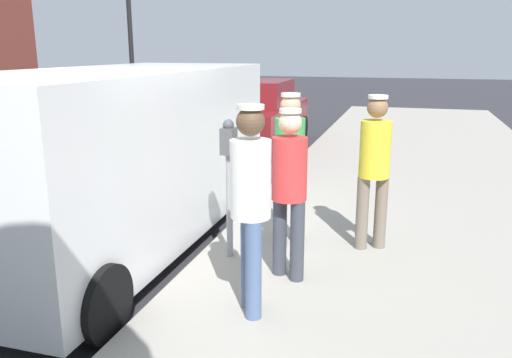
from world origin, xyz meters
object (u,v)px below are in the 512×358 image
(pedestrian_in_red, at_px, (289,184))
(parked_van, at_px, (122,153))
(pedestrian_in_green, at_px, (290,159))
(traffic_light_corner, at_px, (107,14))
(parking_meter_near, at_px, (229,165))
(pedestrian_in_white, at_px, (251,197))
(parked_sedan_ahead, at_px, (255,117))
(pedestrian_in_yellow, at_px, (374,162))

(pedestrian_in_red, xyz_separation_m, parked_van, (-2.24, 0.71, 0.04))
(pedestrian_in_red, height_order, pedestrian_in_green, pedestrian_in_green)
(pedestrian_in_red, distance_m, traffic_light_corner, 15.00)
(pedestrian_in_green, relative_size, traffic_light_corner, 0.34)
(parking_meter_near, xyz_separation_m, parked_van, (-1.50, 0.37, -0.03))
(pedestrian_in_white, bearing_deg, pedestrian_in_red, 79.02)
(pedestrian_in_white, xyz_separation_m, traffic_light_corner, (-8.95, 12.46, 2.32))
(parking_meter_near, bearing_deg, parked_sedan_ahead, 104.22)
(parking_meter_near, relative_size, parked_van, 0.29)
(pedestrian_in_white, bearing_deg, pedestrian_in_yellow, 63.99)
(pedestrian_in_yellow, relative_size, parked_van, 0.34)
(pedestrian_in_red, xyz_separation_m, pedestrian_in_white, (-0.15, -0.78, 0.08))
(pedestrian_in_yellow, bearing_deg, parked_van, -173.91)
(pedestrian_in_red, xyz_separation_m, traffic_light_corner, (-9.10, 11.68, 2.40))
(pedestrian_in_red, relative_size, pedestrian_in_green, 0.96)
(parking_meter_near, xyz_separation_m, traffic_light_corner, (-8.37, 11.33, 2.34))
(parking_meter_near, xyz_separation_m, pedestrian_in_white, (0.58, -1.13, 0.01))
(parked_van, bearing_deg, pedestrian_in_white, -35.63)
(pedestrian_in_green, xyz_separation_m, parked_van, (-2.03, -0.22, -0.01))
(pedestrian_in_green, height_order, traffic_light_corner, traffic_light_corner)
(parked_sedan_ahead, relative_size, traffic_light_corner, 0.85)
(pedestrian_in_white, bearing_deg, traffic_light_corner, 125.70)
(pedestrian_in_white, height_order, pedestrian_in_green, pedestrian_in_white)
(pedestrian_in_white, relative_size, parked_van, 0.35)
(pedestrian_in_red, bearing_deg, parking_meter_near, 154.80)
(parking_meter_near, distance_m, traffic_light_corner, 14.28)
(parked_sedan_ahead, bearing_deg, parking_meter_near, -75.78)
(pedestrian_in_green, height_order, parked_sedan_ahead, pedestrian_in_green)
(pedestrian_in_white, xyz_separation_m, parked_sedan_ahead, (-2.36, 8.11, -0.45))
(parking_meter_near, relative_size, pedestrian_in_green, 0.87)
(pedestrian_in_green, xyz_separation_m, traffic_light_corner, (-8.89, 10.74, 2.35))
(parking_meter_near, xyz_separation_m, pedestrian_in_green, (0.53, 0.59, -0.02))
(pedestrian_in_white, bearing_deg, parking_meter_near, 117.44)
(parked_van, bearing_deg, pedestrian_in_green, 6.23)
(pedestrian_in_yellow, xyz_separation_m, traffic_light_corner, (-9.83, 10.64, 2.36))
(parked_sedan_ahead, bearing_deg, parked_van, -87.66)
(pedestrian_in_green, distance_m, parked_van, 2.04)
(pedestrian_in_green, relative_size, parked_van, 0.34)
(pedestrian_in_yellow, xyz_separation_m, parked_sedan_ahead, (-3.24, 6.30, -0.41))
(pedestrian_in_yellow, relative_size, traffic_light_corner, 0.34)
(pedestrian_in_white, distance_m, pedestrian_in_green, 1.72)
(pedestrian_in_yellow, relative_size, pedestrian_in_green, 1.00)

